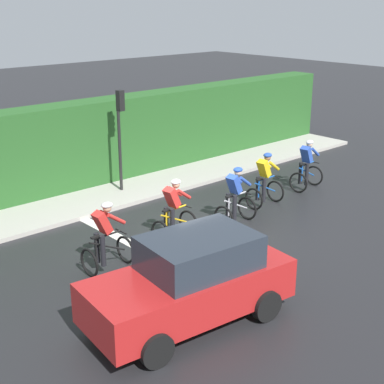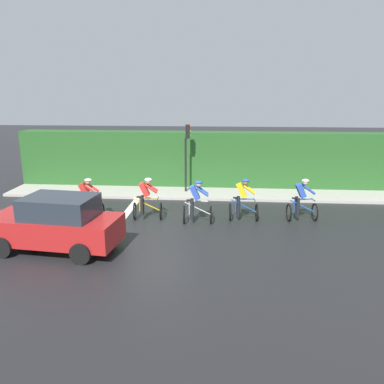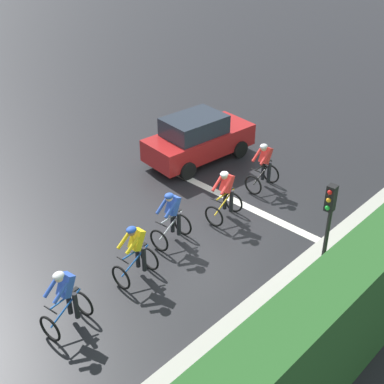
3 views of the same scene
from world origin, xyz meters
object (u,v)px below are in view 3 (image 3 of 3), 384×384
at_px(cyclist_fourth, 225,196).
at_px(cyclist_trailing, 264,167).
at_px(cyclist_mid, 172,218).
at_px(car_red, 198,138).
at_px(traffic_light_near_crossing, 327,227).
at_px(cyclist_lead, 66,300).
at_px(cyclist_second, 136,253).

bearing_deg(cyclist_fourth, cyclist_trailing, -83.62).
height_order(cyclist_mid, car_red, car_red).
height_order(cyclist_trailing, traffic_light_near_crossing, traffic_light_near_crossing).
bearing_deg(cyclist_lead, cyclist_fourth, -87.23).
bearing_deg(cyclist_mid, traffic_light_near_crossing, -170.23).
relative_size(cyclist_lead, cyclist_mid, 1.00).
bearing_deg(cyclist_fourth, cyclist_mid, 81.03).
distance_m(cyclist_second, cyclist_fourth, 3.72).
bearing_deg(cyclist_trailing, cyclist_lead, 93.77).
relative_size(cyclist_second, cyclist_trailing, 1.00).
xyz_separation_m(cyclist_trailing, traffic_light_near_crossing, (-4.29, 3.49, 1.43)).
bearing_deg(cyclist_trailing, car_red, 0.24).
distance_m(cyclist_lead, cyclist_second, 2.26).
height_order(cyclist_second, traffic_light_near_crossing, traffic_light_near_crossing).
distance_m(cyclist_mid, car_red, 5.12).
bearing_deg(cyclist_mid, cyclist_second, 104.64).
bearing_deg(traffic_light_near_crossing, cyclist_trailing, -39.12).
bearing_deg(cyclist_lead, cyclist_trailing, -86.23).
relative_size(cyclist_trailing, traffic_light_near_crossing, 0.50).
relative_size(cyclist_second, traffic_light_near_crossing, 0.50).
height_order(cyclist_fourth, car_red, car_red).
xyz_separation_m(cyclist_lead, cyclist_mid, (0.60, -4.01, 0.00)).
relative_size(cyclist_fourth, car_red, 0.39).
relative_size(cyclist_lead, cyclist_second, 1.00).
bearing_deg(cyclist_second, cyclist_trailing, -86.16).
height_order(cyclist_second, cyclist_mid, same).
bearing_deg(cyclist_mid, cyclist_lead, 98.51).
distance_m(cyclist_lead, traffic_light_near_crossing, 6.22).
height_order(car_red, traffic_light_near_crossing, traffic_light_near_crossing).
height_order(cyclist_lead, car_red, car_red).
bearing_deg(car_red, cyclist_fourth, 144.89).
bearing_deg(cyclist_mid, car_red, -55.53).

